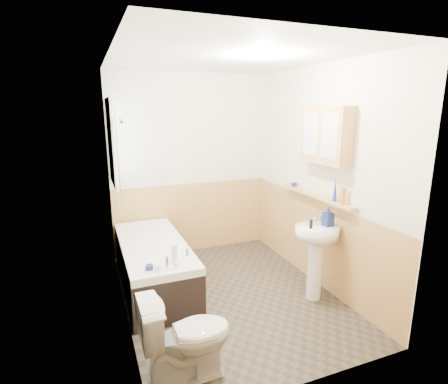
{
  "coord_description": "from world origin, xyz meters",
  "views": [
    {
      "loc": [
        -1.34,
        -3.25,
        2.02
      ],
      "look_at": [
        0.0,
        0.15,
        1.15
      ],
      "focal_mm": 28.0,
      "sensor_mm": 36.0,
      "label": 1
    }
  ],
  "objects": [
    {
      "name": "black_jar",
      "position": [
        1.04,
        0.39,
        1.1
      ],
      "size": [
        0.08,
        0.08,
        0.05
      ],
      "primitive_type": "cylinder",
      "rotation": [
        0.0,
        0.0,
        0.15
      ],
      "color": "navy",
      "rests_on": "pine_shelf"
    },
    {
      "name": "soap_bottle",
      "position": [
        0.94,
        -0.42,
        0.88
      ],
      "size": [
        0.1,
        0.21,
        0.1
      ],
      "primitive_type": "imported",
      "rotation": [
        0.0,
        0.0,
        0.04
      ],
      "color": "navy",
      "rests_on": "sink"
    },
    {
      "name": "bathtub",
      "position": [
        -0.73,
        0.51,
        0.28
      ],
      "size": [
        0.7,
        1.69,
        0.69
      ],
      "color": "black",
      "rests_on": "floor"
    },
    {
      "name": "ceiling",
      "position": [
        0.0,
        0.0,
        2.5
      ],
      "size": [
        2.8,
        2.8,
        0.0
      ],
      "primitive_type": "plane",
      "rotation": [
        3.14,
        0.0,
        0.0
      ],
      "color": "white",
      "rests_on": "ground"
    },
    {
      "name": "cream_jar",
      "position": [
        -0.88,
        -0.17,
        0.57
      ],
      "size": [
        0.09,
        0.09,
        0.05
      ],
      "primitive_type": "cylinder",
      "rotation": [
        0.0,
        0.0,
        0.33
      ],
      "color": "navy",
      "rests_on": "bathtub"
    },
    {
      "name": "tile_return_back",
      "position": [
        -0.73,
        1.39,
        1.75
      ],
      "size": [
        0.75,
        0.01,
        1.5
      ],
      "primitive_type": "cube",
      "color": "white",
      "rests_on": "wall_back"
    },
    {
      "name": "wall_front",
      "position": [
        0.0,
        -1.41,
        1.25
      ],
      "size": [
        2.2,
        0.02,
        2.5
      ],
      "primitive_type": "cube",
      "color": "beige",
      "rests_on": "ground"
    },
    {
      "name": "tile_cladding_left",
      "position": [
        -1.09,
        0.0,
        1.25
      ],
      "size": [
        0.01,
        2.8,
        2.5
      ],
      "primitive_type": "cube",
      "color": "white",
      "rests_on": "wall_left"
    },
    {
      "name": "wall_right",
      "position": [
        1.11,
        0.0,
        1.25
      ],
      "size": [
        0.02,
        2.8,
        2.5
      ],
      "primitive_type": "cube",
      "color": "beige",
      "rests_on": "ground"
    },
    {
      "name": "wall_back",
      "position": [
        0.0,
        1.41,
        1.25
      ],
      "size": [
        2.2,
        0.02,
        2.5
      ],
      "primitive_type": "cube",
      "color": "beige",
      "rests_on": "ground"
    },
    {
      "name": "wainscot_right",
      "position": [
        1.09,
        0.0,
        0.5
      ],
      "size": [
        0.01,
        2.8,
        1.0
      ],
      "primitive_type": "cube",
      "color": "tan",
      "rests_on": "wall_right"
    },
    {
      "name": "pine_shelf",
      "position": [
        1.04,
        -0.06,
        1.06
      ],
      "size": [
        0.1,
        1.24,
        0.03
      ],
      "primitive_type": "cube",
      "color": "tan",
      "rests_on": "wall_right"
    },
    {
      "name": "sink",
      "position": [
        0.84,
        -0.39,
        0.59
      ],
      "size": [
        0.48,
        0.39,
        0.94
      ],
      "rotation": [
        0.0,
        0.0,
        -0.08
      ],
      "color": "white",
      "rests_on": "floor"
    },
    {
      "name": "orange_bottle",
      "position": [
        -0.46,
        0.01,
        0.58
      ],
      "size": [
        0.03,
        0.03,
        0.08
      ],
      "primitive_type": "cylinder",
      "rotation": [
        0.0,
        0.0,
        -0.4
      ],
      "color": "#388447",
      "rests_on": "bathtub"
    },
    {
      "name": "wainscot_front",
      "position": [
        0.0,
        -1.39,
        0.5
      ],
      "size": [
        2.2,
        0.01,
        1.0
      ],
      "primitive_type": "cube",
      "color": "tan",
      "rests_on": "wall_front"
    },
    {
      "name": "foam_can",
      "position": [
        1.04,
        -0.51,
        1.16
      ],
      "size": [
        0.06,
        0.06,
        0.17
      ],
      "primitive_type": "cylinder",
      "rotation": [
        0.0,
        0.0,
        -0.07
      ],
      "color": "orange",
      "rests_on": "pine_shelf"
    },
    {
      "name": "floor",
      "position": [
        0.0,
        0.0,
        0.0
      ],
      "size": [
        2.8,
        2.8,
        0.0
      ],
      "primitive_type": "plane",
      "color": "#2F2921",
      "rests_on": "ground"
    },
    {
      "name": "toilet",
      "position": [
        -0.76,
        -1.0,
        0.34
      ],
      "size": [
        0.71,
        0.4,
        0.69
      ],
      "primitive_type": "imported",
      "rotation": [
        0.0,
        0.0,
        1.58
      ],
      "color": "white",
      "rests_on": "floor"
    },
    {
      "name": "clear_bottle",
      "position": [
        0.73,
        -0.42,
        0.88
      ],
      "size": [
        0.05,
        0.05,
        0.1
      ],
      "primitive_type": "cylinder",
      "rotation": [
        0.0,
        0.0,
        -0.42
      ],
      "color": "black",
      "rests_on": "sink"
    },
    {
      "name": "medicine_cabinet",
      "position": [
        1.01,
        -0.2,
        1.75
      ],
      "size": [
        0.17,
        0.67,
        0.6
      ],
      "color": "tan",
      "rests_on": "wall_right"
    },
    {
      "name": "blue_gel",
      "position": [
        -0.63,
        -0.11,
        0.64
      ],
      "size": [
        0.06,
        0.04,
        0.19
      ],
      "primitive_type": "cube",
      "rotation": [
        0.0,
        0.0,
        0.18
      ],
      "color": "silver",
      "rests_on": "bathtub"
    },
    {
      "name": "wall_left",
      "position": [
        -1.11,
        0.0,
        1.25
      ],
      "size": [
        0.02,
        2.8,
        2.5
      ],
      "primitive_type": "cube",
      "color": "beige",
      "rests_on": "ground"
    },
    {
      "name": "green_bottle",
      "position": [
        1.04,
        -0.38,
        1.2
      ],
      "size": [
        0.06,
        0.06,
        0.25
      ],
      "primitive_type": "cone",
      "rotation": [
        0.0,
        0.0,
        0.28
      ],
      "color": "#19339E",
      "rests_on": "pine_shelf"
    },
    {
      "name": "window",
      "position": [
        -1.06,
        0.95,
        1.65
      ],
      "size": [
        0.03,
        0.79,
        0.99
      ],
      "color": "white",
      "rests_on": "wall_left"
    },
    {
      "name": "wainscot_back",
      "position": [
        0.0,
        1.39,
        0.5
      ],
      "size": [
        2.2,
        0.01,
        1.0
      ],
      "primitive_type": "cube",
      "color": "tan",
      "rests_on": "wall_back"
    },
    {
      "name": "shower_riser",
      "position": [
        -1.04,
        0.47,
        1.64
      ],
      "size": [
        0.1,
        0.07,
        1.11
      ],
      "color": "silver",
      "rests_on": "wall_left"
    }
  ]
}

